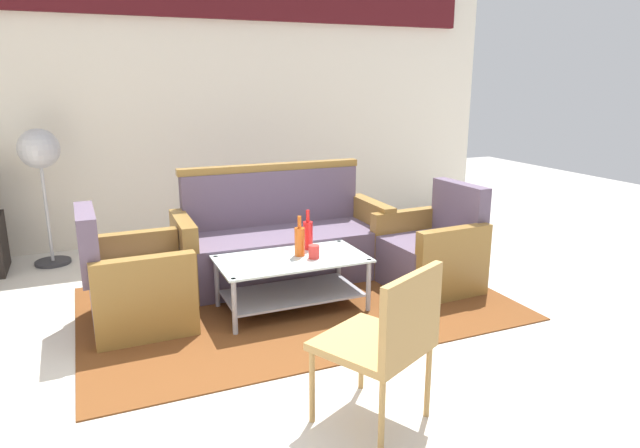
{
  "coord_description": "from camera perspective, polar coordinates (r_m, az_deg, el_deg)",
  "views": [
    {
      "loc": [
        -1.43,
        -3.0,
        1.69
      ],
      "look_at": [
        0.15,
        0.68,
        0.65
      ],
      "focal_mm": 31.28,
      "sensor_mm": 36.0,
      "label": 1
    }
  ],
  "objects": [
    {
      "name": "ground_plane",
      "position": [
        3.73,
        2.09,
        -12.39
      ],
      "size": [
        14.0,
        14.0,
        0.0
      ],
      "primitive_type": "plane",
      "color": "beige"
    },
    {
      "name": "pedestal_fan",
      "position": [
        5.65,
        -26.75,
        6.15
      ],
      "size": [
        0.36,
        0.36,
        1.27
      ],
      "color": "#2D2D33",
      "rests_on": "ground"
    },
    {
      "name": "wall_back",
      "position": [
        6.22,
        -10.14,
        12.39
      ],
      "size": [
        6.52,
        0.19,
        2.8
      ],
      "color": "silver",
      "rests_on": "ground"
    },
    {
      "name": "cup",
      "position": [
        4.11,
        -0.62,
        -2.86
      ],
      "size": [
        0.08,
        0.08,
        0.1
      ],
      "primitive_type": "cylinder",
      "color": "red",
      "rests_on": "coffee_table"
    },
    {
      "name": "armchair_left",
      "position": [
        4.14,
        -18.44,
        -6.03
      ],
      "size": [
        0.71,
        0.77,
        0.85
      ],
      "rotation": [
        0.0,
        0.0,
        -1.55
      ],
      "color": "#5B4C60",
      "rests_on": "rug"
    },
    {
      "name": "rug",
      "position": [
        4.38,
        -2.41,
        -8.1
      ],
      "size": [
        3.17,
        2.02,
        0.01
      ],
      "primitive_type": "cube",
      "color": "brown",
      "rests_on": "ground"
    },
    {
      "name": "couch",
      "position": [
        4.85,
        -3.92,
        -1.94
      ],
      "size": [
        1.81,
        0.77,
        0.96
      ],
      "rotation": [
        0.0,
        0.0,
        3.13
      ],
      "color": "#5B4C60",
      "rests_on": "rug"
    },
    {
      "name": "armchair_right",
      "position": [
        4.73,
        11.28,
        -2.96
      ],
      "size": [
        0.73,
        0.79,
        0.85
      ],
      "rotation": [
        0.0,
        0.0,
        1.62
      ],
      "color": "#5B4C60",
      "rests_on": "rug"
    },
    {
      "name": "wicker_chair",
      "position": [
        2.76,
        6.92,
        -11.25
      ],
      "size": [
        0.64,
        0.64,
        0.84
      ],
      "rotation": [
        0.0,
        0.0,
        0.46
      ],
      "color": "#AD844C",
      "rests_on": "ground"
    },
    {
      "name": "bottle_orange",
      "position": [
        4.16,
        -2.16,
        -1.72
      ],
      "size": [
        0.08,
        0.08,
        0.3
      ],
      "color": "#D85919",
      "rests_on": "coffee_table"
    },
    {
      "name": "bottle_red",
      "position": [
        4.31,
        -1.25,
        -1.06
      ],
      "size": [
        0.08,
        0.08,
        0.31
      ],
      "color": "red",
      "rests_on": "coffee_table"
    },
    {
      "name": "coffee_table",
      "position": [
        4.18,
        -2.9,
        -5.29
      ],
      "size": [
        1.1,
        0.6,
        0.4
      ],
      "color": "silver",
      "rests_on": "rug"
    }
  ]
}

